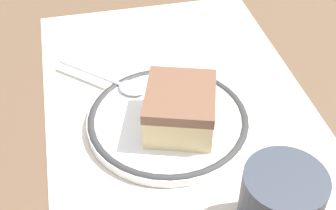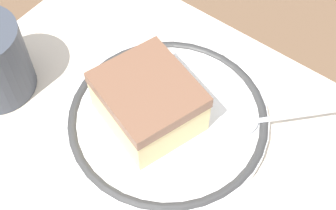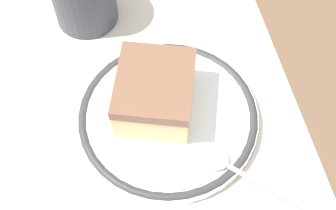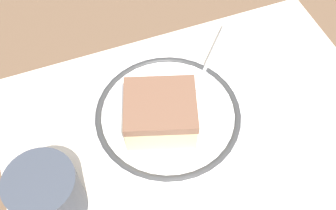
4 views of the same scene
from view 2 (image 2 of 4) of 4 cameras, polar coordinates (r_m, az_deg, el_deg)
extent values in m
plane|color=brown|center=(0.45, 1.43, -6.00)|extent=(2.40, 2.40, 0.00)
cube|color=beige|center=(0.45, 1.43, -5.95)|extent=(0.50, 0.33, 0.00)
cylinder|color=white|center=(0.47, 0.00, -1.77)|extent=(0.19, 0.19, 0.01)
torus|color=#333333|center=(0.46, 0.00, -1.57)|extent=(0.19, 0.19, 0.01)
cube|color=beige|center=(0.45, -2.29, -0.09)|extent=(0.10, 0.10, 0.04)
cube|color=brown|center=(0.43, -2.41, 1.79)|extent=(0.11, 0.10, 0.01)
ellipsoid|color=silver|center=(0.46, 8.35, -2.06)|extent=(0.04, 0.04, 0.01)
cylinder|color=silver|center=(0.48, 16.04, -0.97)|extent=(0.07, 0.08, 0.01)
camera|label=1|loc=(0.62, -39.05, 48.11)|focal=50.37mm
camera|label=3|loc=(0.18, 90.04, 25.49)|focal=50.27mm
camera|label=4|loc=(0.26, -86.86, 26.14)|focal=42.90mm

